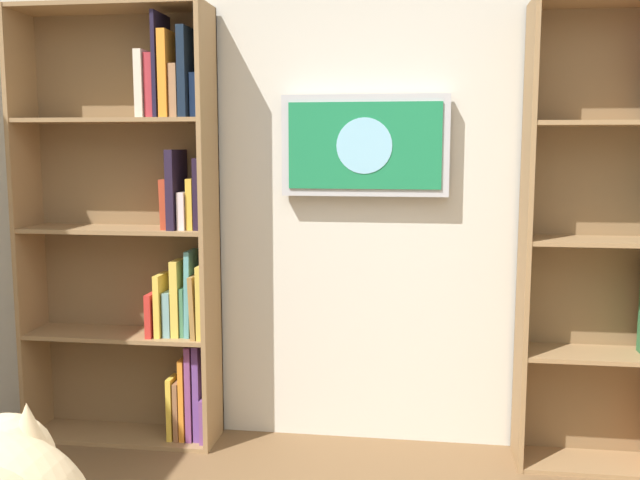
# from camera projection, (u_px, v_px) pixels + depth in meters

# --- Properties ---
(wall_back) EXTENTS (4.52, 0.06, 2.70)m
(wall_back) POSITION_uv_depth(u_px,v_px,m) (359.00, 164.00, 3.38)
(wall_back) COLOR beige
(wall_back) RESTS_ON ground
(bookshelf_left) EXTENTS (0.79, 0.28, 2.05)m
(bookshelf_left) POSITION_uv_depth(u_px,v_px,m) (637.00, 244.00, 3.08)
(bookshelf_left) COLOR #937047
(bookshelf_left) RESTS_ON ground
(bookshelf_right) EXTENTS (0.94, 0.28, 2.08)m
(bookshelf_right) POSITION_uv_depth(u_px,v_px,m) (142.00, 227.00, 3.40)
(bookshelf_right) COLOR #937047
(bookshelf_right) RESTS_ON ground
(wall_mounted_tv) EXTENTS (0.78, 0.07, 0.47)m
(wall_mounted_tv) POSITION_uv_depth(u_px,v_px,m) (365.00, 146.00, 3.28)
(wall_mounted_tv) COLOR #B7B7BC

